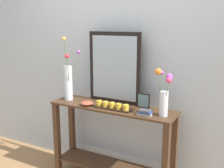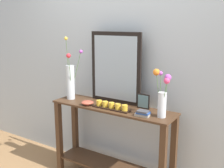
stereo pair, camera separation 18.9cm
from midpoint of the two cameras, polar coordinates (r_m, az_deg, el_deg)
wall_back at (r=2.90m, az=5.06°, el=6.18°), size 6.40×0.08×2.70m
console_table at (r=2.87m, az=1.93°, el=-11.40°), size 1.31×0.35×0.85m
mirror_leaning at (r=2.81m, az=2.65°, el=3.38°), size 0.58×0.03×0.74m
tall_vase_left at (r=2.98m, az=-6.90°, el=0.77°), size 0.16×0.22×0.68m
vase_right at (r=2.45m, az=12.72°, el=-2.42°), size 0.16×0.18×0.44m
candle_tray at (r=2.66m, az=1.95°, el=-4.73°), size 0.39×0.09×0.07m
picture_frame_small at (r=2.69m, az=8.59°, el=-3.63°), size 0.13×0.01×0.15m
decorative_bowl at (r=2.79m, az=-3.24°, el=-3.92°), size 0.13×0.13×0.05m
book_stack at (r=2.49m, az=8.67°, el=-6.14°), size 0.14×0.09×0.06m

